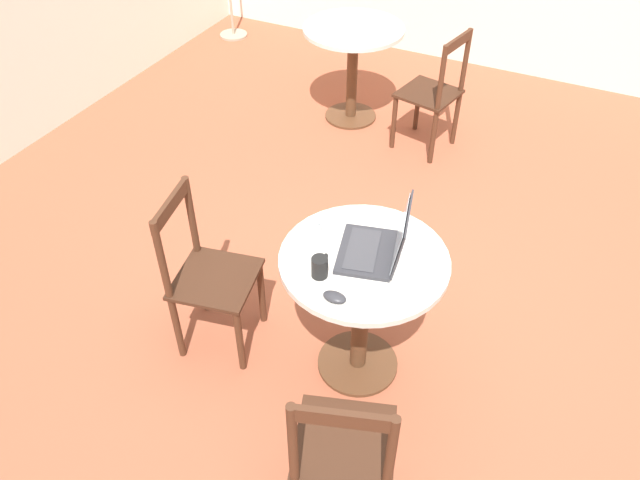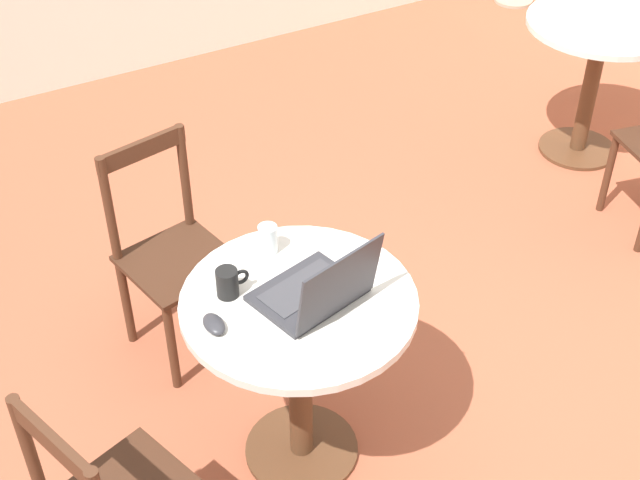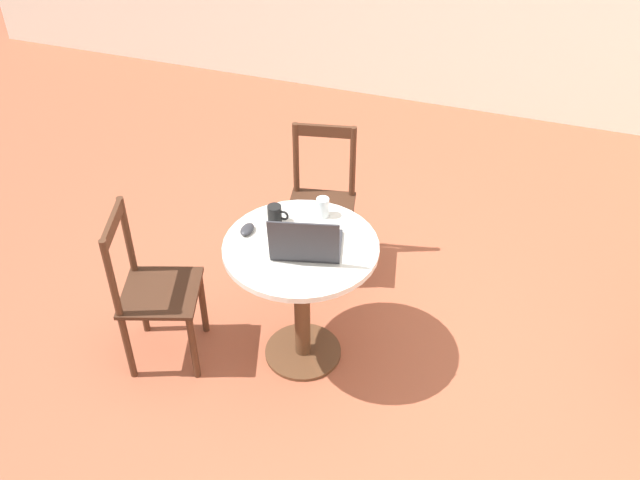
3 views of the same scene
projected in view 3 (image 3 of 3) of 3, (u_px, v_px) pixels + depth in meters
ground_plane at (371, 391)px, 3.64m from camera, size 16.00×16.00×0.00m
cafe_table_near at (301, 274)px, 3.50m from camera, size 0.75×0.75×0.75m
chair_near_left at (152, 291)px, 3.58m from camera, size 0.48×0.48×0.90m
chair_near_back at (321, 204)px, 4.18m from camera, size 0.45×0.45×0.90m
laptop at (306, 243)px, 3.31m from camera, size 0.38×0.35×0.26m
mouse at (247, 229)px, 3.46m from camera, size 0.06×0.10×0.03m
mug at (275, 215)px, 3.50m from camera, size 0.11×0.07×0.10m
drinking_glass at (323, 207)px, 3.54m from camera, size 0.06×0.06×0.10m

